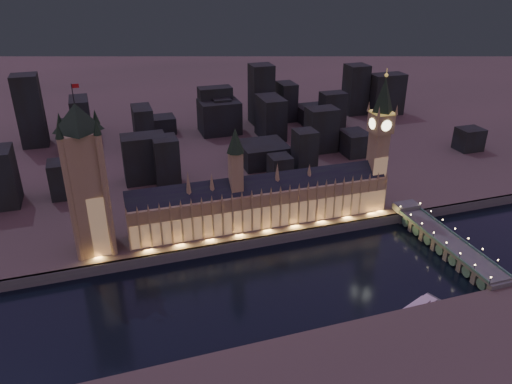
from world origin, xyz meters
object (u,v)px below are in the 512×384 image
object	(u,v)px
victoria_tower	(86,173)
palace_of_westminster	(261,201)
westminster_bridge	(443,242)
river_boat	(415,309)
elizabeth_tower	(380,133)

from	to	relation	value
victoria_tower	palace_of_westminster	bearing A→B (deg)	-0.09
westminster_bridge	river_boat	bearing A→B (deg)	-137.72
victoria_tower	river_boat	bearing A→B (deg)	-33.79
victoria_tower	elizabeth_tower	world-z (taller)	victoria_tower
victoria_tower	river_boat	size ratio (longest dim) A/B	2.66
elizabeth_tower	westminster_bridge	distance (m)	94.10
river_boat	victoria_tower	bearing A→B (deg)	146.21
palace_of_westminster	river_boat	size ratio (longest dim) A/B	4.61
palace_of_westminster	westminster_bridge	size ratio (longest dim) A/B	1.79
palace_of_westminster	elizabeth_tower	distance (m)	106.46
elizabeth_tower	westminster_bridge	xyz separation A→B (m)	(21.18, -65.37, -64.29)
river_boat	westminster_bridge	bearing A→B (deg)	42.28
victoria_tower	westminster_bridge	distance (m)	255.04
elizabeth_tower	river_boat	distance (m)	143.57
westminster_bridge	elizabeth_tower	bearing A→B (deg)	107.96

